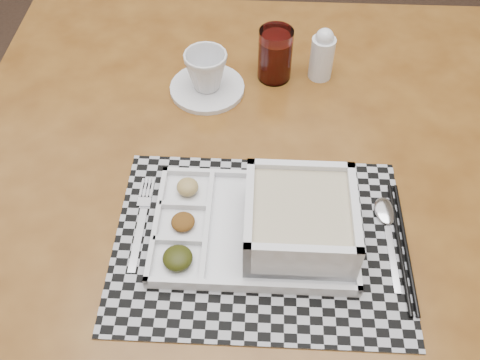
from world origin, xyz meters
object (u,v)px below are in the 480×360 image
object	(u,v)px
serving_tray	(283,223)
juice_glass	(275,56)
creamer_bottle	(322,54)
cup	(206,71)
dining_table	(257,208)

from	to	relation	value
serving_tray	juice_glass	world-z (taller)	juice_glass
serving_tray	creamer_bottle	size ratio (longest dim) A/B	2.98
serving_tray	cup	world-z (taller)	serving_tray
dining_table	cup	distance (m)	0.29
dining_table	cup	bearing A→B (deg)	111.35
cup	juice_glass	size ratio (longest dim) A/B	0.77
cup	creamer_bottle	world-z (taller)	creamer_bottle
cup	creamer_bottle	xyz separation A→B (m)	(0.23, 0.04, 0.00)
dining_table	juice_glass	bearing A→B (deg)	80.69
cup	creamer_bottle	distance (m)	0.23
juice_glass	cup	bearing A→B (deg)	-164.04
dining_table	juice_glass	xyz separation A→B (m)	(0.05, 0.28, 0.14)
dining_table	creamer_bottle	world-z (taller)	creamer_bottle
dining_table	serving_tray	bearing A→B (deg)	-75.18
cup	creamer_bottle	bearing A→B (deg)	-12.25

